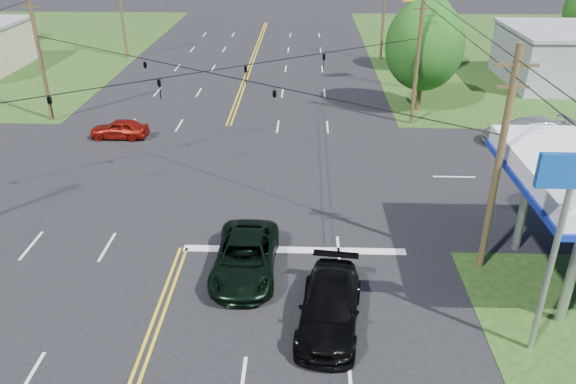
{
  "coord_description": "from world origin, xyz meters",
  "views": [
    {
      "loc": [
        5.4,
        -17.32,
        13.73
      ],
      "look_at": [
        4.66,
        6.0,
        1.93
      ],
      "focal_mm": 35.0,
      "sensor_mm": 36.0,
      "label": 1
    }
  ],
  "objects_px": {
    "pole_se": "(499,161)",
    "pole_right_far": "(384,7)",
    "suv_black": "(330,306)",
    "polesign_se": "(567,202)",
    "pickup_dkgreen": "(245,257)",
    "pole_nw": "(39,52)",
    "pole_ne": "(418,54)",
    "tree_right_b": "(427,25)",
    "pole_left_far": "(121,5)",
    "tree_right_a": "(425,46)"
  },
  "relations": [
    {
      "from": "pole_left_far",
      "to": "polesign_se",
      "type": "distance_m",
      "value": 49.64
    },
    {
      "from": "pole_right_far",
      "to": "tree_right_b",
      "type": "xyz_separation_m",
      "value": [
        3.5,
        -4.0,
        -0.95
      ]
    },
    {
      "from": "pole_left_far",
      "to": "pole_nw",
      "type": "bearing_deg",
      "value": -90.0
    },
    {
      "from": "pole_ne",
      "to": "tree_right_b",
      "type": "bearing_deg",
      "value": 76.87
    },
    {
      "from": "suv_black",
      "to": "polesign_se",
      "type": "xyz_separation_m",
      "value": [
        6.97,
        -1.13,
        5.02
      ]
    },
    {
      "from": "pole_se",
      "to": "pole_right_far",
      "type": "bearing_deg",
      "value": 90.0
    },
    {
      "from": "pole_ne",
      "to": "pickup_dkgreen",
      "type": "bearing_deg",
      "value": -118.06
    },
    {
      "from": "pickup_dkgreen",
      "to": "polesign_se",
      "type": "bearing_deg",
      "value": -21.82
    },
    {
      "from": "pole_nw",
      "to": "tree_right_a",
      "type": "relative_size",
      "value": 1.16
    },
    {
      "from": "pole_right_far",
      "to": "tree_right_a",
      "type": "bearing_deg",
      "value": -86.42
    },
    {
      "from": "pole_left_far",
      "to": "tree_right_b",
      "type": "bearing_deg",
      "value": -7.72
    },
    {
      "from": "pole_ne",
      "to": "tree_right_a",
      "type": "distance_m",
      "value": 3.16
    },
    {
      "from": "pole_left_far",
      "to": "tree_right_a",
      "type": "height_order",
      "value": "pole_left_far"
    },
    {
      "from": "pole_right_far",
      "to": "tree_right_b",
      "type": "distance_m",
      "value": 5.4
    },
    {
      "from": "tree_right_a",
      "to": "polesign_se",
      "type": "distance_m",
      "value": 26.07
    },
    {
      "from": "tree_right_a",
      "to": "polesign_se",
      "type": "height_order",
      "value": "tree_right_a"
    },
    {
      "from": "pole_left_far",
      "to": "pickup_dkgreen",
      "type": "relative_size",
      "value": 1.81
    },
    {
      "from": "suv_black",
      "to": "polesign_se",
      "type": "height_order",
      "value": "polesign_se"
    },
    {
      "from": "pole_left_far",
      "to": "pickup_dkgreen",
      "type": "height_order",
      "value": "pole_left_far"
    },
    {
      "from": "pole_ne",
      "to": "suv_black",
      "type": "height_order",
      "value": "pole_ne"
    },
    {
      "from": "pole_right_far",
      "to": "polesign_se",
      "type": "xyz_separation_m",
      "value": [
        0.38,
        -42.05,
        0.62
      ]
    },
    {
      "from": "pole_left_far",
      "to": "polesign_se",
      "type": "xyz_separation_m",
      "value": [
        26.38,
        -42.05,
        0.62
      ]
    },
    {
      "from": "polesign_se",
      "to": "tree_right_b",
      "type": "bearing_deg",
      "value": 85.31
    },
    {
      "from": "tree_right_b",
      "to": "polesign_se",
      "type": "xyz_separation_m",
      "value": [
        -3.12,
        -38.05,
        1.57
      ]
    },
    {
      "from": "suv_black",
      "to": "pole_se",
      "type": "bearing_deg",
      "value": 37.9
    },
    {
      "from": "pole_nw",
      "to": "polesign_se",
      "type": "bearing_deg",
      "value": -41.15
    },
    {
      "from": "pole_left_far",
      "to": "pole_right_far",
      "type": "bearing_deg",
      "value": 0.0
    },
    {
      "from": "pole_nw",
      "to": "polesign_se",
      "type": "height_order",
      "value": "pole_nw"
    },
    {
      "from": "pole_ne",
      "to": "pole_left_far",
      "type": "bearing_deg",
      "value": 143.84
    },
    {
      "from": "pole_nw",
      "to": "tree_right_a",
      "type": "distance_m",
      "value": 27.17
    },
    {
      "from": "pole_right_far",
      "to": "suv_black",
      "type": "distance_m",
      "value": 41.68
    },
    {
      "from": "pole_left_far",
      "to": "polesign_se",
      "type": "height_order",
      "value": "pole_left_far"
    },
    {
      "from": "tree_right_b",
      "to": "tree_right_a",
      "type": "bearing_deg",
      "value": -101.77
    },
    {
      "from": "pole_right_far",
      "to": "pickup_dkgreen",
      "type": "height_order",
      "value": "pole_right_far"
    },
    {
      "from": "pole_ne",
      "to": "tree_right_b",
      "type": "distance_m",
      "value": 15.42
    },
    {
      "from": "pole_se",
      "to": "pole_right_far",
      "type": "height_order",
      "value": "pole_right_far"
    },
    {
      "from": "suv_black",
      "to": "polesign_se",
      "type": "bearing_deg",
      "value": -2.05
    },
    {
      "from": "pole_se",
      "to": "pole_nw",
      "type": "relative_size",
      "value": 1.0
    },
    {
      "from": "pole_nw",
      "to": "pole_right_far",
      "type": "relative_size",
      "value": 0.95
    },
    {
      "from": "pole_nw",
      "to": "suv_black",
      "type": "distance_m",
      "value": 29.57
    },
    {
      "from": "tree_right_a",
      "to": "suv_black",
      "type": "bearing_deg",
      "value": -106.94
    },
    {
      "from": "pole_nw",
      "to": "suv_black",
      "type": "xyz_separation_m",
      "value": [
        19.41,
        -21.92,
        -4.15
      ]
    },
    {
      "from": "pole_se",
      "to": "tree_right_b",
      "type": "xyz_separation_m",
      "value": [
        3.5,
        33.0,
        -0.7
      ]
    },
    {
      "from": "tree_right_a",
      "to": "tree_right_b",
      "type": "xyz_separation_m",
      "value": [
        2.5,
        12.0,
        -0.65
      ]
    },
    {
      "from": "pole_se",
      "to": "pole_nw",
      "type": "distance_m",
      "value": 31.62
    },
    {
      "from": "pole_se",
      "to": "pole_ne",
      "type": "xyz_separation_m",
      "value": [
        0.0,
        18.0,
        0.0
      ]
    },
    {
      "from": "pole_left_far",
      "to": "suv_black",
      "type": "relative_size",
      "value": 1.88
    },
    {
      "from": "suv_black",
      "to": "tree_right_b",
      "type": "bearing_deg",
      "value": 81.87
    },
    {
      "from": "pickup_dkgreen",
      "to": "pole_ne",
      "type": "bearing_deg",
      "value": 62.57
    },
    {
      "from": "pole_ne",
      "to": "tree_right_a",
      "type": "relative_size",
      "value": 1.16
    }
  ]
}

